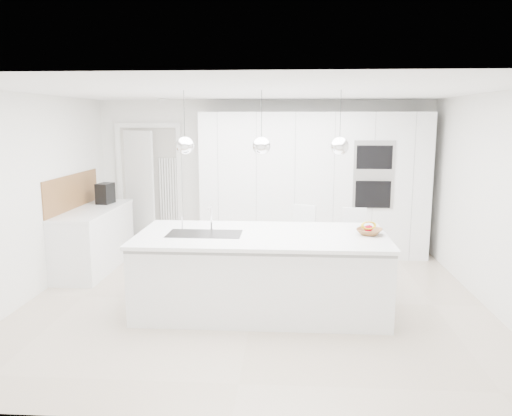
# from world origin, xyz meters

# --- Properties ---
(floor) EXTENTS (5.50, 5.50, 0.00)m
(floor) POSITION_xyz_m (0.00, 0.00, 0.00)
(floor) COLOR beige
(floor) RESTS_ON ground
(wall_back) EXTENTS (5.50, 0.00, 5.50)m
(wall_back) POSITION_xyz_m (0.00, 2.50, 1.25)
(wall_back) COLOR white
(wall_back) RESTS_ON ground
(wall_left) EXTENTS (0.00, 5.00, 5.00)m
(wall_left) POSITION_xyz_m (-2.75, 0.00, 1.25)
(wall_left) COLOR white
(wall_left) RESTS_ON ground
(ceiling) EXTENTS (5.50, 5.50, 0.00)m
(ceiling) POSITION_xyz_m (0.00, 0.00, 2.50)
(ceiling) COLOR white
(ceiling) RESTS_ON wall_back
(tall_cabinets) EXTENTS (3.60, 0.60, 2.30)m
(tall_cabinets) POSITION_xyz_m (0.80, 2.20, 1.15)
(tall_cabinets) COLOR white
(tall_cabinets) RESTS_ON floor
(oven_stack) EXTENTS (0.62, 0.04, 1.05)m
(oven_stack) POSITION_xyz_m (1.70, 1.89, 1.35)
(oven_stack) COLOR #A5A5A8
(oven_stack) RESTS_ON tall_cabinets
(doorway_frame) EXTENTS (1.11, 0.08, 2.13)m
(doorway_frame) POSITION_xyz_m (-1.95, 2.47, 1.02)
(doorway_frame) COLOR white
(doorway_frame) RESTS_ON floor
(hallway_door) EXTENTS (0.76, 0.38, 2.00)m
(hallway_door) POSITION_xyz_m (-2.20, 2.42, 1.00)
(hallway_door) COLOR white
(hallway_door) RESTS_ON floor
(radiator) EXTENTS (0.32, 0.04, 1.40)m
(radiator) POSITION_xyz_m (-1.63, 2.46, 0.85)
(radiator) COLOR white
(radiator) RESTS_ON floor
(left_base_cabinets) EXTENTS (0.60, 1.80, 0.86)m
(left_base_cabinets) POSITION_xyz_m (-2.45, 1.20, 0.43)
(left_base_cabinets) COLOR white
(left_base_cabinets) RESTS_ON floor
(left_worktop) EXTENTS (0.62, 1.82, 0.04)m
(left_worktop) POSITION_xyz_m (-2.45, 1.20, 0.88)
(left_worktop) COLOR white
(left_worktop) RESTS_ON left_base_cabinets
(oak_backsplash) EXTENTS (0.02, 1.80, 0.50)m
(oak_backsplash) POSITION_xyz_m (-2.74, 1.20, 1.15)
(oak_backsplash) COLOR olive
(oak_backsplash) RESTS_ON wall_left
(island_base) EXTENTS (2.80, 1.20, 0.86)m
(island_base) POSITION_xyz_m (0.10, -0.30, 0.43)
(island_base) COLOR white
(island_base) RESTS_ON floor
(island_worktop) EXTENTS (2.84, 1.40, 0.04)m
(island_worktop) POSITION_xyz_m (0.10, -0.25, 0.88)
(island_worktop) COLOR white
(island_worktop) RESTS_ON island_base
(island_sink) EXTENTS (0.84, 0.44, 0.18)m
(island_sink) POSITION_xyz_m (-0.55, -0.30, 0.82)
(island_sink) COLOR #3F3F42
(island_sink) RESTS_ON island_worktop
(island_tap) EXTENTS (0.02, 0.02, 0.30)m
(island_tap) POSITION_xyz_m (-0.50, -0.10, 1.05)
(island_tap) COLOR white
(island_tap) RESTS_ON island_worktop
(pendant_left) EXTENTS (0.20, 0.20, 0.20)m
(pendant_left) POSITION_xyz_m (-0.75, -0.30, 1.90)
(pendant_left) COLOR white
(pendant_left) RESTS_ON ceiling
(pendant_mid) EXTENTS (0.20, 0.20, 0.20)m
(pendant_mid) POSITION_xyz_m (0.10, -0.30, 1.90)
(pendant_mid) COLOR white
(pendant_mid) RESTS_ON ceiling
(pendant_right) EXTENTS (0.20, 0.20, 0.20)m
(pendant_right) POSITION_xyz_m (0.95, -0.30, 1.90)
(pendant_right) COLOR white
(pendant_right) RESTS_ON ceiling
(fruit_bowl) EXTENTS (0.37, 0.37, 0.07)m
(fruit_bowl) POSITION_xyz_m (1.32, -0.22, 0.94)
(fruit_bowl) COLOR olive
(fruit_bowl) RESTS_ON island_worktop
(espresso_machine) EXTENTS (0.23, 0.32, 0.32)m
(espresso_machine) POSITION_xyz_m (-2.43, 1.67, 1.06)
(espresso_machine) COLOR black
(espresso_machine) RESTS_ON left_worktop
(bar_stool_left) EXTENTS (0.51, 0.58, 1.04)m
(bar_stool_left) POSITION_xyz_m (0.62, 0.71, 0.52)
(bar_stool_left) COLOR white
(bar_stool_left) RESTS_ON floor
(bar_stool_right) EXTENTS (0.37, 0.49, 1.02)m
(bar_stool_right) POSITION_xyz_m (1.28, 0.64, 0.51)
(bar_stool_right) COLOR white
(bar_stool_right) RESTS_ON floor
(apple_a) EXTENTS (0.07, 0.07, 0.07)m
(apple_a) POSITION_xyz_m (1.30, -0.19, 0.97)
(apple_a) COLOR red
(apple_a) RESTS_ON fruit_bowl
(apple_b) EXTENTS (0.08, 0.08, 0.08)m
(apple_b) POSITION_xyz_m (1.32, -0.19, 0.97)
(apple_b) COLOR red
(apple_b) RESTS_ON fruit_bowl
(banana_bunch) EXTENTS (0.21, 0.16, 0.19)m
(banana_bunch) POSITION_xyz_m (1.31, -0.21, 1.01)
(banana_bunch) COLOR yellow
(banana_bunch) RESTS_ON fruit_bowl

